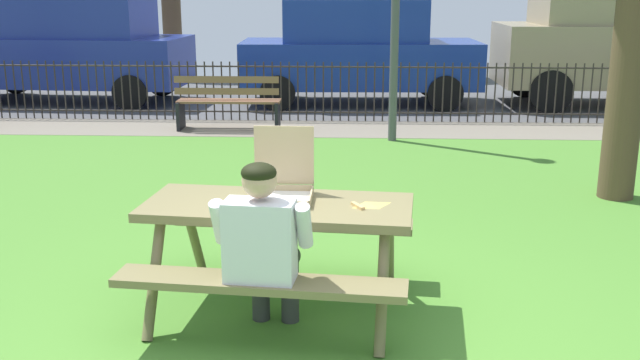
% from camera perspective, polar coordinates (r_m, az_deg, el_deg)
% --- Properties ---
extents(ground, '(28.00, 11.98, 0.02)m').
position_cam_1_polar(ground, '(6.45, -0.13, -5.02)').
color(ground, '#508B31').
extents(cobblestone_walkway, '(28.00, 1.40, 0.01)m').
position_cam_1_polar(cobblestone_walkway, '(11.56, 1.15, 3.97)').
color(cobblestone_walkway, gray).
extents(street_asphalt, '(28.00, 6.10, 0.01)m').
position_cam_1_polar(street_asphalt, '(15.26, 1.54, 6.63)').
color(street_asphalt, '#515154').
extents(picnic_table_foreground, '(1.93, 1.65, 0.79)m').
position_cam_1_polar(picnic_table_foreground, '(5.00, -3.28, -3.69)').
color(picnic_table_foreground, olive).
rests_on(picnic_table_foreground, ground).
extents(pizza_box_open, '(0.42, 0.44, 0.47)m').
position_cam_1_polar(pizza_box_open, '(5.05, -2.94, -0.09)').
color(pizza_box_open, tan).
rests_on(pizza_box_open, picnic_table_foreground).
extents(pizza_slice_on_table, '(0.27, 0.23, 0.02)m').
position_cam_1_polar(pizza_slice_on_table, '(4.88, 3.83, -1.93)').
color(pizza_slice_on_table, '#EBCF5B').
rests_on(pizza_slice_on_table, picnic_table_foreground).
extents(adult_at_table, '(0.63, 0.62, 1.19)m').
position_cam_1_polar(adult_at_table, '(4.51, -4.40, -4.98)').
color(adult_at_table, '#353535').
rests_on(adult_at_table, ground).
extents(iron_fence_streetside, '(19.63, 0.03, 0.97)m').
position_cam_1_polar(iron_fence_streetside, '(12.17, 1.26, 6.91)').
color(iron_fence_streetside, '#2D2823').
rests_on(iron_fence_streetside, ground).
extents(park_bench_center, '(1.60, 0.48, 0.85)m').
position_cam_1_polar(park_bench_center, '(11.51, -7.13, 5.93)').
color(park_bench_center, brown).
rests_on(park_bench_center, ground).
extents(parked_car_left, '(4.70, 2.16, 2.08)m').
position_cam_1_polar(parked_car_left, '(15.03, -19.20, 9.93)').
color(parked_car_left, navy).
rests_on(parked_car_left, ground).
extents(parked_car_center, '(4.46, 2.04, 1.94)m').
position_cam_1_polar(parked_car_center, '(13.98, 2.99, 10.03)').
color(parked_car_center, navy).
rests_on(parked_car_center, ground).
extents(parked_car_right, '(4.70, 2.07, 2.46)m').
position_cam_1_polar(parked_car_right, '(14.85, 22.94, 10.35)').
color(parked_car_right, '#9C8A69').
rests_on(parked_car_right, ground).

